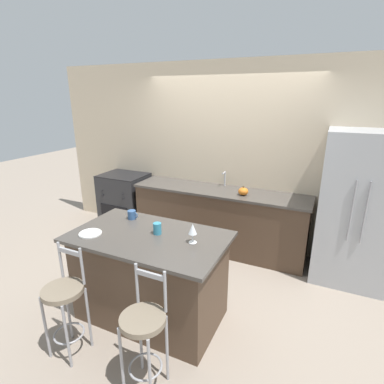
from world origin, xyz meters
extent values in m
plane|color=gray|center=(0.00, 0.00, 0.00)|extent=(18.00, 18.00, 0.00)
cube|color=beige|center=(0.00, 0.67, 1.35)|extent=(6.00, 0.07, 2.70)
cube|color=#4C3828|center=(0.00, 0.36, 0.44)|extent=(2.52, 0.62, 0.89)
cube|color=#47423D|center=(0.00, 0.36, 0.91)|extent=(2.56, 0.66, 0.03)
cube|color=black|center=(0.00, 0.36, 0.92)|extent=(0.56, 0.34, 0.01)
cylinder|color=#ADAFB5|center=(0.00, 0.58, 1.03)|extent=(0.02, 0.02, 0.22)
cylinder|color=#ADAFB5|center=(0.00, 0.52, 1.13)|extent=(0.02, 0.12, 0.02)
cube|color=#4C3828|center=(-0.12, -1.34, 0.45)|extent=(1.41, 0.78, 0.89)
cube|color=#47423D|center=(-0.12, -1.34, 0.91)|extent=(1.53, 0.90, 0.03)
cube|color=#ADAFB5|center=(1.74, 0.30, 0.93)|extent=(0.82, 0.71, 1.86)
cylinder|color=#939399|center=(1.67, -0.07, 1.02)|extent=(0.02, 0.02, 0.71)
cylinder|color=#939399|center=(1.80, -0.07, 1.02)|extent=(0.02, 0.02, 0.71)
cube|color=#28282B|center=(-1.70, 0.35, 0.47)|extent=(0.74, 0.61, 0.95)
cube|color=black|center=(-1.70, 0.04, 0.36)|extent=(0.53, 0.01, 0.30)
cube|color=black|center=(-1.70, 0.35, 0.96)|extent=(0.74, 0.61, 0.02)
cylinder|color=black|center=(-1.91, 0.03, 0.74)|extent=(0.03, 0.02, 0.03)
cylinder|color=black|center=(-1.50, 0.03, 0.74)|extent=(0.03, 0.02, 0.03)
cylinder|color=black|center=(-1.91, 0.03, 0.66)|extent=(0.03, 0.02, 0.03)
cylinder|color=black|center=(-1.50, 0.03, 0.66)|extent=(0.03, 0.02, 0.03)
cylinder|color=#99999E|center=(-0.65, -2.19, 0.31)|extent=(0.02, 0.02, 0.63)
cylinder|color=#99999E|center=(-0.40, -2.19, 0.31)|extent=(0.02, 0.02, 0.63)
cylinder|color=#99999E|center=(-0.65, -1.94, 0.31)|extent=(0.02, 0.02, 0.63)
cylinder|color=#99999E|center=(-0.40, -1.94, 0.31)|extent=(0.02, 0.02, 0.63)
torus|color=#99999E|center=(-0.52, -2.06, 0.20)|extent=(0.27, 0.27, 0.02)
cylinder|color=#7F705B|center=(-0.52, -2.06, 0.65)|extent=(0.35, 0.35, 0.04)
cylinder|color=#99999E|center=(-0.65, -1.94, 0.84)|extent=(0.02, 0.02, 0.35)
cylinder|color=#99999E|center=(-0.40, -1.94, 0.84)|extent=(0.02, 0.02, 0.35)
cube|color=#99999E|center=(-0.52, -1.94, 0.95)|extent=(0.25, 0.02, 0.04)
cylinder|color=#99999E|center=(0.16, -2.19, 0.31)|extent=(0.02, 0.02, 0.63)
cylinder|color=#99999E|center=(0.41, -2.19, 0.31)|extent=(0.02, 0.02, 0.63)
cylinder|color=#99999E|center=(0.16, -1.94, 0.31)|extent=(0.02, 0.02, 0.63)
cylinder|color=#99999E|center=(0.41, -1.94, 0.31)|extent=(0.02, 0.02, 0.63)
torus|color=#99999E|center=(0.29, -2.06, 0.20)|extent=(0.27, 0.27, 0.02)
cylinder|color=#7F705B|center=(0.29, -2.06, 0.65)|extent=(0.35, 0.35, 0.04)
cylinder|color=#99999E|center=(0.16, -1.94, 0.84)|extent=(0.02, 0.02, 0.35)
cylinder|color=#99999E|center=(0.41, -1.94, 0.84)|extent=(0.02, 0.02, 0.35)
cube|color=#99999E|center=(0.29, -1.94, 0.95)|extent=(0.25, 0.02, 0.04)
cylinder|color=white|center=(-0.64, -1.56, 0.94)|extent=(0.22, 0.22, 0.01)
torus|color=white|center=(-0.64, -1.56, 0.94)|extent=(0.21, 0.21, 0.01)
cylinder|color=white|center=(0.34, -1.30, 0.93)|extent=(0.08, 0.08, 0.00)
cylinder|color=white|center=(0.34, -1.30, 0.98)|extent=(0.01, 0.01, 0.08)
cone|color=white|center=(0.34, -1.30, 1.07)|extent=(0.08, 0.08, 0.10)
cylinder|color=#335689|center=(-0.50, -1.07, 0.98)|extent=(0.09, 0.09, 0.10)
torus|color=#335689|center=(-0.46, -1.07, 0.98)|extent=(0.06, 0.01, 0.06)
cylinder|color=teal|center=(-0.05, -1.28, 0.99)|extent=(0.08, 0.08, 0.11)
ellipsoid|color=orange|center=(0.38, 0.25, 0.98)|extent=(0.14, 0.14, 0.11)
cylinder|color=brown|center=(0.38, 0.25, 1.04)|extent=(0.02, 0.02, 0.02)
camera|label=1|loc=(1.38, -3.55, 2.22)|focal=28.00mm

